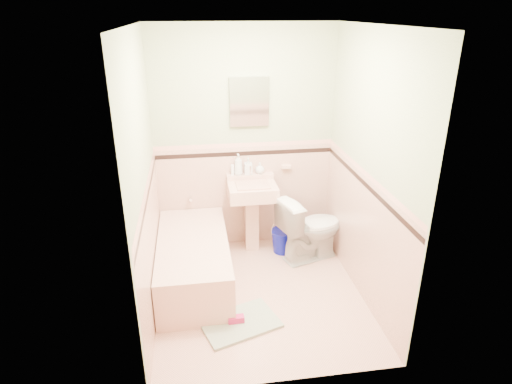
{
  "coord_description": "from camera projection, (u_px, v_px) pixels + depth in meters",
  "views": [
    {
      "loc": [
        -0.57,
        -3.54,
        2.61
      ],
      "look_at": [
        0.0,
        0.25,
        1.0
      ],
      "focal_mm": 30.58,
      "sensor_mm": 36.0,
      "label": 1
    }
  ],
  "objects": [
    {
      "name": "cap_back",
      "position": [
        245.0,
        145.0,
        4.83
      ],
      "size": [
        2.0,
        0.0,
        2.0
      ],
      "primitive_type": "plane",
      "rotation": [
        1.57,
        0.0,
        0.0
      ],
      "color": "#E39D8B",
      "rests_on": "ground"
    },
    {
      "name": "accent_back",
      "position": [
        245.0,
        154.0,
        4.87
      ],
      "size": [
        2.0,
        0.0,
        2.0
      ],
      "primitive_type": "plane",
      "rotation": [
        1.57,
        0.0,
        0.0
      ],
      "color": "black",
      "rests_on": "ground"
    },
    {
      "name": "accent_left",
      "position": [
        148.0,
        197.0,
        3.75
      ],
      "size": [
        0.0,
        2.2,
        2.2
      ],
      "primitive_type": "plane",
      "rotation": [
        1.57,
        0.0,
        1.57
      ],
      "color": "black",
      "rests_on": "ground"
    },
    {
      "name": "soap_bottle_right",
      "position": [
        260.0,
        168.0,
        4.92
      ],
      "size": [
        0.13,
        0.13,
        0.13
      ],
      "primitive_type": "imported",
      "rotation": [
        0.0,
        0.0,
        -0.28
      ],
      "color": "#B2B2B2",
      "rests_on": "sink"
    },
    {
      "name": "wall_left",
      "position": [
        144.0,
        183.0,
        3.69
      ],
      "size": [
        0.0,
        2.5,
        2.5
      ],
      "primitive_type": "plane",
      "rotation": [
        1.57,
        0.0,
        1.57
      ],
      "color": "beige",
      "rests_on": "ground"
    },
    {
      "name": "wainscot_left",
      "position": [
        152.0,
        249.0,
        3.95
      ],
      "size": [
        0.0,
        2.2,
        2.2
      ],
      "primitive_type": "plane",
      "rotation": [
        1.57,
        0.0,
        1.57
      ],
      "color": "beige",
      "rests_on": "ground"
    },
    {
      "name": "tub_faucet",
      "position": [
        191.0,
        198.0,
        4.94
      ],
      "size": [
        0.04,
        0.12,
        0.04
      ],
      "primitive_type": "cylinder",
      "rotation": [
        1.57,
        0.0,
        0.0
      ],
      "color": "silver",
      "rests_on": "wall_back"
    },
    {
      "name": "soap_bottle_left",
      "position": [
        238.0,
        164.0,
        4.86
      ],
      "size": [
        0.1,
        0.1,
        0.24
      ],
      "primitive_type": "imported",
      "rotation": [
        0.0,
        0.0,
        0.09
      ],
      "color": "#B2B2B2",
      "rests_on": "sink"
    },
    {
      "name": "wainscot_front",
      "position": [
        284.0,
        316.0,
        3.09
      ],
      "size": [
        2.0,
        0.0,
        2.0
      ],
      "primitive_type": "plane",
      "rotation": [
        -1.57,
        0.0,
        0.0
      ],
      "color": "beige",
      "rests_on": "ground"
    },
    {
      "name": "bathtub",
      "position": [
        194.0,
        262.0,
        4.44
      ],
      "size": [
        0.7,
        1.5,
        0.45
      ],
      "primitive_type": "cube",
      "color": "#DEAA96",
      "rests_on": "floor"
    },
    {
      "name": "ceiling",
      "position": [
        261.0,
        25.0,
        3.35
      ],
      "size": [
        2.2,
        2.2,
        0.0
      ],
      "primitive_type": "plane",
      "rotation": [
        3.14,
        0.0,
        0.0
      ],
      "color": "white",
      "rests_on": "ground"
    },
    {
      "name": "shoe",
      "position": [
        236.0,
        319.0,
        3.89
      ],
      "size": [
        0.15,
        0.07,
        0.06
      ],
      "primitive_type": "cube",
      "rotation": [
        0.0,
        0.0,
        0.04
      ],
      "color": "#BF1E59",
      "rests_on": "bath_mat"
    },
    {
      "name": "bath_mat",
      "position": [
        240.0,
        323.0,
        3.91
      ],
      "size": [
        0.77,
        0.64,
        0.03
      ],
      "primitive_type": "cube",
      "rotation": [
        0.0,
        0.0,
        0.33
      ],
      "color": "gray",
      "rests_on": "floor"
    },
    {
      "name": "wall_back",
      "position": [
        245.0,
        142.0,
        4.83
      ],
      "size": [
        2.5,
        0.0,
        2.5
      ],
      "primitive_type": "plane",
      "rotation": [
        1.57,
        0.0,
        0.0
      ],
      "color": "beige",
      "rests_on": "ground"
    },
    {
      "name": "bucket",
      "position": [
        283.0,
        241.0,
        5.04
      ],
      "size": [
        0.34,
        0.34,
        0.27
      ],
      "primitive_type": null,
      "rotation": [
        0.0,
        0.0,
        -0.32
      ],
      "color": "#080D95",
      "rests_on": "floor"
    },
    {
      "name": "accent_right",
      "position": [
        365.0,
        184.0,
        4.02
      ],
      "size": [
        0.0,
        2.2,
        2.2
      ],
      "primitive_type": "plane",
      "rotation": [
        1.57,
        0.0,
        -1.57
      ],
      "color": "black",
      "rests_on": "ground"
    },
    {
      "name": "tube",
      "position": [
        232.0,
        170.0,
        4.88
      ],
      "size": [
        0.04,
        0.04,
        0.12
      ],
      "primitive_type": "cylinder",
      "rotation": [
        0.0,
        0.0,
        -0.1
      ],
      "color": "white",
      "rests_on": "sink"
    },
    {
      "name": "soap_dish",
      "position": [
        286.0,
        166.0,
        4.98
      ],
      "size": [
        0.11,
        0.06,
        0.04
      ],
      "primitive_type": "cube",
      "color": "#DEAA96",
      "rests_on": "wall_back"
    },
    {
      "name": "toilet",
      "position": [
        311.0,
        228.0,
        4.83
      ],
      "size": [
        0.82,
        0.62,
        0.74
      ],
      "primitive_type": "imported",
      "rotation": [
        0.0,
        0.0,
        1.89
      ],
      "color": "white",
      "rests_on": "floor"
    },
    {
      "name": "wainscot_right",
      "position": [
        361.0,
        234.0,
        4.22
      ],
      "size": [
        0.0,
        2.2,
        2.2
      ],
      "primitive_type": "plane",
      "rotation": [
        1.57,
        0.0,
        -1.57
      ],
      "color": "beige",
      "rests_on": "ground"
    },
    {
      "name": "wall_right",
      "position": [
        368.0,
        171.0,
        3.97
      ],
      "size": [
        0.0,
        2.5,
        2.5
      ],
      "primitive_type": "plane",
      "rotation": [
        1.57,
        0.0,
        -1.57
      ],
      "color": "beige",
      "rests_on": "ground"
    },
    {
      "name": "cap_left",
      "position": [
        146.0,
        186.0,
        3.71
      ],
      "size": [
        0.0,
        2.2,
        2.2
      ],
      "primitive_type": "plane",
      "rotation": [
        1.57,
        0.0,
        1.57
      ],
      "color": "#E39D8B",
      "rests_on": "ground"
    },
    {
      "name": "floor",
      "position": [
        260.0,
        295.0,
        4.32
      ],
      "size": [
        2.2,
        2.2,
        0.0
      ],
      "primitive_type": "plane",
      "color": "#E3AB95",
      "rests_on": "ground"
    },
    {
      "name": "sink",
      "position": [
        252.0,
        218.0,
        4.95
      ],
      "size": [
        0.53,
        0.48,
        0.83
      ],
      "primitive_type": null,
      "color": "#DEAA96",
      "rests_on": "floor"
    },
    {
      "name": "cap_right",
      "position": [
        366.0,
        174.0,
        3.98
      ],
      "size": [
        0.0,
        2.2,
        2.2
      ],
      "primitive_type": "plane",
      "rotation": [
        1.57,
        0.0,
        -1.57
      ],
      "color": "#E39D8B",
      "rests_on": "ground"
    },
    {
      "name": "medicine_cabinet",
      "position": [
        249.0,
        102.0,
        4.64
      ],
      "size": [
        0.42,
        0.04,
        0.52
      ],
      "primitive_type": "cube",
      "color": "white",
      "rests_on": "wall_back"
    },
    {
      "name": "sink_faucet",
      "position": [
        250.0,
        170.0,
        4.87
      ],
      "size": [
        0.02,
        0.02,
        0.1
      ],
      "primitive_type": "cylinder",
      "color": "silver",
      "rests_on": "sink"
    },
    {
      "name": "wainscot_back",
      "position": [
        245.0,
        196.0,
        5.08
      ],
      "size": [
        2.0,
        0.0,
        2.0
      ],
      "primitive_type": "plane",
      "rotation": [
        1.57,
        0.0,
        0.0
      ],
      "color": "beige",
      "rests_on": "ground"
    },
    {
      "name": "accent_front",
      "position": [
        286.0,
        252.0,
        2.9
      ],
      "size": [
        2.0,
        0.0,
        2.0
      ],
      "primitive_type": "plane",
      "rotation": [
        -1.57,
        0.0,
        0.0
      ],
      "color": "black",
      "rests_on": "ground"
    },
    {
      "name": "cap_front",
      "position": [
        286.0,
        239.0,
        2.86
      ],
      "size": [
        2.0,
        0.0,
        2.0
      ],
      "primitive_type": "plane",
      "rotation": [
        -1.57,
        0.0,
        0.0
      ],
      "color": "#E39D8B",
      "rests_on": "ground"
    },
    {
      "name": "wall_front",
      "position": [
        287.0,
        236.0,
        2.83
      ],
      "size": [
        2.5,
        0.0,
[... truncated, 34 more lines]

